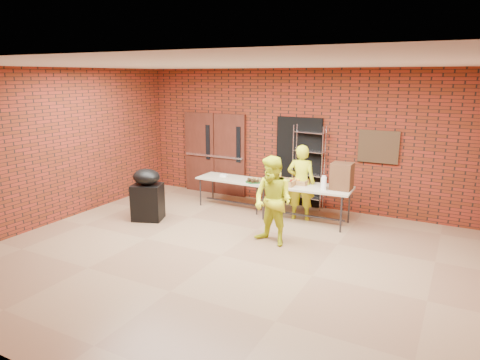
# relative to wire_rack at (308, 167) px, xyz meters

# --- Properties ---
(room) EXTENTS (8.08, 7.08, 3.28)m
(room) POSITION_rel_wire_rack_xyz_m (-0.40, -3.32, 0.63)
(room) COLOR #876549
(room) RESTS_ON ground
(double_doors) EXTENTS (1.78, 0.12, 2.10)m
(double_doors) POSITION_rel_wire_rack_xyz_m (-2.59, 0.12, 0.08)
(double_doors) COLOR #4C1F15
(double_doors) RESTS_ON room
(dark_doorway) EXTENTS (1.10, 0.06, 2.10)m
(dark_doorway) POSITION_rel_wire_rack_xyz_m (-0.30, 0.14, 0.08)
(dark_doorway) COLOR black
(dark_doorway) RESTS_ON room
(bronze_plaque) EXTENTS (0.85, 0.04, 0.70)m
(bronze_plaque) POSITION_rel_wire_rack_xyz_m (1.50, 0.13, 0.58)
(bronze_plaque) COLOR #402B19
(bronze_plaque) RESTS_ON room
(wire_rack) EXTENTS (0.74, 0.34, 1.95)m
(wire_rack) POSITION_rel_wire_rack_xyz_m (0.00, 0.00, 0.00)
(wire_rack) COLOR silver
(wire_rack) RESTS_ON room
(table_left) EXTENTS (1.69, 0.72, 0.69)m
(table_left) POSITION_rel_wire_rack_xyz_m (-1.57, -0.73, -0.34)
(table_left) COLOR tan
(table_left) RESTS_ON room
(table_right) EXTENTS (1.94, 0.89, 0.78)m
(table_right) POSITION_rel_wire_rack_xyz_m (0.29, -0.93, -0.26)
(table_right) COLOR tan
(table_right) RESTS_ON room
(basket_bananas) EXTENTS (0.44, 0.34, 0.14)m
(basket_bananas) POSITION_rel_wire_rack_xyz_m (-0.44, -1.02, -0.13)
(basket_bananas) COLOR #A77E43
(basket_bananas) RESTS_ON table_right
(basket_oranges) EXTENTS (0.41, 0.32, 0.13)m
(basket_oranges) POSITION_rel_wire_rack_xyz_m (0.08, -0.84, -0.14)
(basket_oranges) COLOR #A77E43
(basket_oranges) RESTS_ON table_right
(basket_apples) EXTENTS (0.48, 0.37, 0.15)m
(basket_apples) POSITION_rel_wire_rack_xyz_m (-0.17, -1.06, -0.13)
(basket_apples) COLOR #A77E43
(basket_apples) RESTS_ON table_right
(muffin_tray) EXTENTS (0.38, 0.38, 0.09)m
(muffin_tray) POSITION_rel_wire_rack_xyz_m (-0.99, -0.84, -0.24)
(muffin_tray) COLOR #16521E
(muffin_tray) RESTS_ON table_left
(napkin_box) EXTENTS (0.16, 0.11, 0.05)m
(napkin_box) POSITION_rel_wire_rack_xyz_m (-1.86, -0.68, -0.25)
(napkin_box) COLOR white
(napkin_box) RESTS_ON table_left
(coffee_dispenser) EXTENTS (0.41, 0.37, 0.55)m
(coffee_dispenser) POSITION_rel_wire_rack_xyz_m (1.00, -0.86, 0.08)
(coffee_dispenser) COLOR #4F331B
(coffee_dispenser) RESTS_ON table_right
(cup_stack_front) EXTENTS (0.08, 0.08, 0.24)m
(cup_stack_front) POSITION_rel_wire_rack_xyz_m (0.66, -1.02, -0.07)
(cup_stack_front) COLOR white
(cup_stack_front) RESTS_ON table_right
(cup_stack_mid) EXTENTS (0.09, 0.09, 0.27)m
(cup_stack_mid) POSITION_rel_wire_rack_xyz_m (0.71, -1.10, -0.06)
(cup_stack_mid) COLOR white
(cup_stack_mid) RESTS_ON table_right
(cup_stack_back) EXTENTS (0.09, 0.09, 0.26)m
(cup_stack_back) POSITION_rel_wire_rack_xyz_m (0.65, -0.93, -0.06)
(cup_stack_back) COLOR white
(cup_stack_back) RESTS_ON table_right
(covered_grill) EXTENTS (0.75, 0.69, 1.11)m
(covered_grill) POSITION_rel_wire_rack_xyz_m (-2.76, -2.40, -0.42)
(covered_grill) COLOR black
(covered_grill) RESTS_ON room
(volunteer_woman) EXTENTS (0.66, 0.49, 1.63)m
(volunteer_woman) POSITION_rel_wire_rack_xyz_m (0.13, -0.84, -0.16)
(volunteer_woman) COLOR #CDD918
(volunteer_woman) RESTS_ON room
(volunteer_man) EXTENTS (0.93, 0.81, 1.64)m
(volunteer_man) POSITION_rel_wire_rack_xyz_m (0.17, -2.41, -0.15)
(volunteer_man) COLOR #CDD918
(volunteer_man) RESTS_ON room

